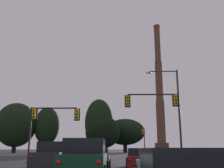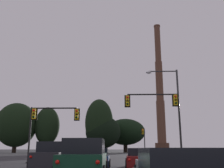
{
  "view_description": "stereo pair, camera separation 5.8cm",
  "coord_description": "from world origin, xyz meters",
  "px_view_note": "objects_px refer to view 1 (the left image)",
  "views": [
    {
      "loc": [
        1.51,
        -1.47,
        1.42
      ],
      "look_at": [
        0.71,
        34.92,
        10.35
      ],
      "focal_mm": 42.0,
      "sensor_mm": 36.0,
      "label": 1
    },
    {
      "loc": [
        1.57,
        -1.47,
        1.42
      ],
      "look_at": [
        0.71,
        34.92,
        10.35
      ],
      "focal_mm": 42.0,
      "sensor_mm": 36.0,
      "label": 2
    }
  ],
  "objects_px": {
    "traffic_light_overhead_left": "(47,120)",
    "sedan_right_lane_front": "(139,159)",
    "suv_center_lane_second": "(86,159)",
    "sedan_right_lane_second": "(161,167)",
    "traffic_light_far_right": "(144,137)",
    "street_lamp": "(174,105)",
    "traffic_light_overhead_right": "(162,109)",
    "hatchback_center_lane_front": "(98,159)",
    "smokestack": "(160,99)",
    "suv_left_lane_front": "(54,156)"
  },
  "relations": [
    {
      "from": "hatchback_center_lane_front",
      "to": "suv_left_lane_front",
      "type": "relative_size",
      "value": 0.83
    },
    {
      "from": "hatchback_center_lane_front",
      "to": "traffic_light_far_right",
      "type": "relative_size",
      "value": 0.79
    },
    {
      "from": "traffic_light_overhead_left",
      "to": "sedan_right_lane_front",
      "type": "bearing_deg",
      "value": -35.26
    },
    {
      "from": "suv_center_lane_second",
      "to": "smokestack",
      "type": "height_order",
      "value": "smokestack"
    },
    {
      "from": "sedan_right_lane_front",
      "to": "street_lamp",
      "type": "height_order",
      "value": "street_lamp"
    },
    {
      "from": "hatchback_center_lane_front",
      "to": "traffic_light_far_right",
      "type": "height_order",
      "value": "traffic_light_far_right"
    },
    {
      "from": "suv_left_lane_front",
      "to": "sedan_right_lane_second",
      "type": "relative_size",
      "value": 1.05
    },
    {
      "from": "hatchback_center_lane_front",
      "to": "smokestack",
      "type": "distance_m",
      "value": 107.58
    },
    {
      "from": "sedan_right_lane_front",
      "to": "suv_center_lane_second",
      "type": "bearing_deg",
      "value": -111.76
    },
    {
      "from": "suv_left_lane_front",
      "to": "sedan_right_lane_second",
      "type": "height_order",
      "value": "suv_left_lane_front"
    },
    {
      "from": "suv_center_lane_second",
      "to": "traffic_light_far_right",
      "type": "xyz_separation_m",
      "value": [
        6.61,
        39.4,
        2.56
      ]
    },
    {
      "from": "street_lamp",
      "to": "smokestack",
      "type": "bearing_deg",
      "value": 81.6
    },
    {
      "from": "street_lamp",
      "to": "smokestack",
      "type": "distance_m",
      "value": 97.83
    },
    {
      "from": "sedan_right_lane_second",
      "to": "smokestack",
      "type": "height_order",
      "value": "smokestack"
    },
    {
      "from": "hatchback_center_lane_front",
      "to": "traffic_light_overhead_left",
      "type": "distance_m",
      "value": 9.25
    },
    {
      "from": "suv_center_lane_second",
      "to": "sedan_right_lane_front",
      "type": "bearing_deg",
      "value": 65.85
    },
    {
      "from": "sedan_right_lane_second",
      "to": "traffic_light_far_right",
      "type": "distance_m",
      "value": 41.06
    },
    {
      "from": "traffic_light_overhead_left",
      "to": "hatchback_center_lane_front",
      "type": "bearing_deg",
      "value": -49.23
    },
    {
      "from": "street_lamp",
      "to": "smokestack",
      "type": "relative_size",
      "value": 0.16
    },
    {
      "from": "sedan_right_lane_second",
      "to": "sedan_right_lane_front",
      "type": "xyz_separation_m",
      "value": [
        -0.24,
        8.6,
        0.0
      ]
    },
    {
      "from": "suv_left_lane_front",
      "to": "smokestack",
      "type": "relative_size",
      "value": 0.08
    },
    {
      "from": "hatchback_center_lane_front",
      "to": "smokestack",
      "type": "bearing_deg",
      "value": 77.37
    },
    {
      "from": "traffic_light_far_right",
      "to": "traffic_light_overhead_right",
      "type": "height_order",
      "value": "traffic_light_overhead_right"
    },
    {
      "from": "suv_left_lane_front",
      "to": "traffic_light_overhead_left",
      "type": "xyz_separation_m",
      "value": [
        -2.58,
        7.16,
        3.28
      ]
    },
    {
      "from": "traffic_light_far_right",
      "to": "sedan_right_lane_front",
      "type": "bearing_deg",
      "value": -96.18
    },
    {
      "from": "suv_left_lane_front",
      "to": "traffic_light_far_right",
      "type": "bearing_deg",
      "value": 76.06
    },
    {
      "from": "traffic_light_overhead_right",
      "to": "street_lamp",
      "type": "xyz_separation_m",
      "value": [
        1.64,
        1.8,
        0.76
      ]
    },
    {
      "from": "suv_left_lane_front",
      "to": "smokestack",
      "type": "distance_m",
      "value": 108.82
    },
    {
      "from": "sedan_right_lane_front",
      "to": "traffic_light_overhead_right",
      "type": "distance_m",
      "value": 7.6
    },
    {
      "from": "suv_center_lane_second",
      "to": "traffic_light_overhead_left",
      "type": "relative_size",
      "value": 0.9
    },
    {
      "from": "suv_left_lane_front",
      "to": "traffic_light_overhead_right",
      "type": "height_order",
      "value": "traffic_light_overhead_right"
    },
    {
      "from": "traffic_light_far_right",
      "to": "sedan_right_lane_second",
      "type": "bearing_deg",
      "value": -94.55
    },
    {
      "from": "traffic_light_far_right",
      "to": "hatchback_center_lane_front",
      "type": "bearing_deg",
      "value": -101.34
    },
    {
      "from": "traffic_light_overhead_right",
      "to": "suv_left_lane_front",
      "type": "bearing_deg",
      "value": -143.34
    },
    {
      "from": "suv_left_lane_front",
      "to": "traffic_light_overhead_right",
      "type": "relative_size",
      "value": 0.74
    },
    {
      "from": "traffic_light_overhead_right",
      "to": "street_lamp",
      "type": "bearing_deg",
      "value": 47.71
    },
    {
      "from": "suv_center_lane_second",
      "to": "street_lamp",
      "type": "bearing_deg",
      "value": 61.95
    },
    {
      "from": "smokestack",
      "to": "suv_left_lane_front",
      "type": "bearing_deg",
      "value": -103.32
    },
    {
      "from": "traffic_light_far_right",
      "to": "smokestack",
      "type": "distance_m",
      "value": 74.65
    },
    {
      "from": "sedan_right_lane_second",
      "to": "traffic_light_overhead_left",
      "type": "distance_m",
      "value": 17.53
    },
    {
      "from": "traffic_light_overhead_right",
      "to": "smokestack",
      "type": "distance_m",
      "value": 99.97
    },
    {
      "from": "sedan_right_lane_second",
      "to": "traffic_light_overhead_left",
      "type": "height_order",
      "value": "traffic_light_overhead_left"
    },
    {
      "from": "suv_center_lane_second",
      "to": "sedan_right_lane_second",
      "type": "distance_m",
      "value": 3.66
    },
    {
      "from": "traffic_light_overhead_left",
      "to": "traffic_light_far_right",
      "type": "distance_m",
      "value": 28.82
    },
    {
      "from": "suv_center_lane_second",
      "to": "sedan_right_lane_front",
      "type": "height_order",
      "value": "suv_center_lane_second"
    },
    {
      "from": "traffic_light_overhead_left",
      "to": "street_lamp",
      "type": "xyz_separation_m",
      "value": [
        13.03,
        1.2,
        1.71
      ]
    },
    {
      "from": "sedan_right_lane_second",
      "to": "traffic_light_overhead_right",
      "type": "relative_size",
      "value": 0.7
    },
    {
      "from": "hatchback_center_lane_front",
      "to": "street_lamp",
      "type": "distance_m",
      "value": 11.9
    },
    {
      "from": "smokestack",
      "to": "suv_center_lane_second",
      "type": "bearing_deg",
      "value": -101.12
    },
    {
      "from": "suv_left_lane_front",
      "to": "sedan_right_lane_second",
      "type": "bearing_deg",
      "value": -48.07
    }
  ]
}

